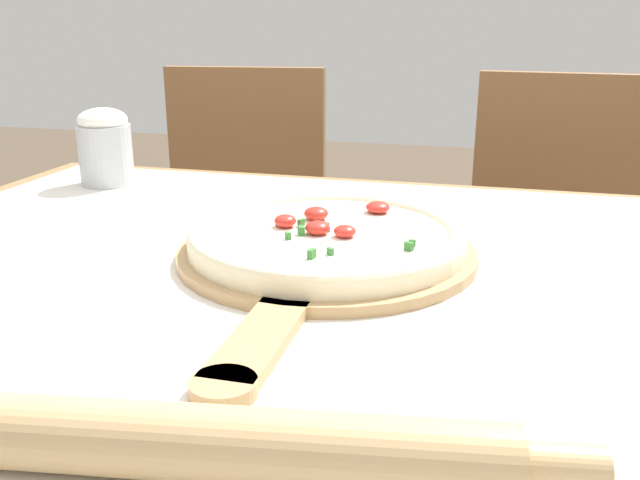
# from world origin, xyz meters

# --- Properties ---
(dining_table) EXTENTS (1.13, 0.95, 0.75)m
(dining_table) POSITION_xyz_m (0.00, 0.00, 0.63)
(dining_table) COLOR olive
(dining_table) RESTS_ON ground_plane
(towel_cloth) EXTENTS (1.05, 0.87, 0.00)m
(towel_cloth) POSITION_xyz_m (0.00, 0.00, 0.75)
(towel_cloth) COLOR silver
(towel_cloth) RESTS_ON dining_table
(pizza_peel) EXTENTS (0.33, 0.49, 0.01)m
(pizza_peel) POSITION_xyz_m (0.03, 0.04, 0.76)
(pizza_peel) COLOR tan
(pizza_peel) RESTS_ON towel_cloth
(pizza) EXTENTS (0.31, 0.31, 0.03)m
(pizza) POSITION_xyz_m (0.03, 0.06, 0.78)
(pizza) COLOR beige
(pizza) RESTS_ON pizza_peel
(rolling_pin) EXTENTS (0.40, 0.09, 0.04)m
(rolling_pin) POSITION_xyz_m (0.08, -0.32, 0.77)
(rolling_pin) COLOR tan
(rolling_pin) RESTS_ON towel_cloth
(chair_left) EXTENTS (0.44, 0.44, 0.90)m
(chair_left) POSITION_xyz_m (-0.37, 0.81, 0.52)
(chair_left) COLOR brown
(chair_left) RESTS_ON ground_plane
(chair_right) EXTENTS (0.44, 0.44, 0.90)m
(chair_right) POSITION_xyz_m (0.34, 0.81, 0.52)
(chair_right) COLOR brown
(chair_right) RESTS_ON ground_plane
(flour_cup) EXTENTS (0.08, 0.08, 0.12)m
(flour_cup) POSITION_xyz_m (-0.39, 0.32, 0.81)
(flour_cup) COLOR #B2B7BC
(flour_cup) RESTS_ON towel_cloth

